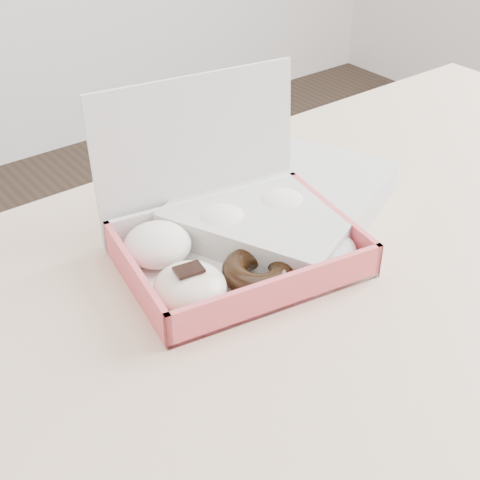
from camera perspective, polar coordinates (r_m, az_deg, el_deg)
table at (r=0.89m, az=13.53°, el=-5.40°), size 1.20×0.80×0.75m
donut_box at (r=0.79m, az=-0.76°, el=0.27°), size 0.30×0.26×0.20m
newspapers at (r=0.88m, az=3.71°, el=3.33°), size 0.34×0.31×0.04m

